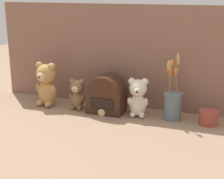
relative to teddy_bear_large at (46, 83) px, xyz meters
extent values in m
plane|color=#8E7056|center=(0.39, -0.02, -0.13)|extent=(4.00, 4.00, 0.00)
cube|color=#845B4C|center=(0.39, 0.15, 0.15)|extent=(1.47, 0.02, 0.56)
ellipsoid|color=tan|center=(0.00, 0.00, -0.06)|extent=(0.11, 0.10, 0.14)
sphere|color=tan|center=(0.00, 0.00, 0.05)|extent=(0.11, 0.11, 0.11)
sphere|color=#D1B289|center=(0.00, -0.04, 0.05)|extent=(0.05, 0.05, 0.05)
sphere|color=black|center=(-0.01, -0.06, 0.05)|extent=(0.01, 0.01, 0.01)
sphere|color=tan|center=(0.04, 0.00, 0.10)|extent=(0.04, 0.04, 0.04)
sphere|color=tan|center=(-0.04, 0.01, 0.10)|extent=(0.04, 0.04, 0.04)
ellipsoid|color=tan|center=(0.05, -0.01, -0.03)|extent=(0.04, 0.05, 0.06)
ellipsoid|color=tan|center=(-0.05, 0.00, -0.03)|extent=(0.04, 0.05, 0.06)
ellipsoid|color=tan|center=(0.03, -0.03, -0.11)|extent=(0.04, 0.06, 0.04)
ellipsoid|color=tan|center=(-0.03, -0.03, -0.11)|extent=(0.04, 0.06, 0.04)
ellipsoid|color=beige|center=(0.53, 0.01, -0.07)|extent=(0.10, 0.09, 0.12)
sphere|color=beige|center=(0.53, 0.01, 0.02)|extent=(0.09, 0.09, 0.09)
sphere|color=beige|center=(0.54, -0.03, 0.02)|extent=(0.04, 0.04, 0.04)
sphere|color=black|center=(0.54, -0.04, 0.02)|extent=(0.01, 0.01, 0.01)
sphere|color=beige|center=(0.57, 0.01, 0.06)|extent=(0.04, 0.04, 0.04)
sphere|color=beige|center=(0.50, 0.00, 0.06)|extent=(0.04, 0.04, 0.04)
ellipsoid|color=beige|center=(0.58, 0.01, -0.05)|extent=(0.03, 0.04, 0.05)
ellipsoid|color=beige|center=(0.49, -0.01, -0.05)|extent=(0.03, 0.04, 0.05)
ellipsoid|color=beige|center=(0.56, -0.01, -0.12)|extent=(0.04, 0.05, 0.03)
ellipsoid|color=beige|center=(0.51, -0.02, -0.12)|extent=(0.04, 0.05, 0.03)
ellipsoid|color=olive|center=(0.19, 0.00, -0.08)|extent=(0.08, 0.06, 0.10)
sphere|color=olive|center=(0.19, 0.00, 0.00)|extent=(0.08, 0.08, 0.08)
sphere|color=beige|center=(0.19, -0.02, -0.01)|extent=(0.04, 0.04, 0.04)
sphere|color=black|center=(0.19, -0.04, -0.01)|extent=(0.01, 0.01, 0.01)
sphere|color=olive|center=(0.22, 0.01, 0.03)|extent=(0.03, 0.03, 0.03)
sphere|color=olive|center=(0.16, 0.00, 0.03)|extent=(0.03, 0.03, 0.03)
ellipsoid|color=olive|center=(0.22, 0.00, -0.06)|extent=(0.02, 0.04, 0.04)
ellipsoid|color=olive|center=(0.16, 0.00, -0.06)|extent=(0.02, 0.04, 0.04)
ellipsoid|color=olive|center=(0.21, -0.02, -0.12)|extent=(0.03, 0.04, 0.02)
ellipsoid|color=olive|center=(0.17, -0.02, -0.12)|extent=(0.03, 0.04, 0.02)
cylinder|color=slate|center=(0.71, 0.02, -0.06)|extent=(0.09, 0.09, 0.14)
torus|color=slate|center=(0.71, 0.02, 0.01)|extent=(0.10, 0.10, 0.01)
cylinder|color=olive|center=(0.69, 0.04, 0.06)|extent=(0.01, 0.02, 0.10)
ellipsoid|color=#C65B28|center=(0.69, 0.04, 0.11)|extent=(0.03, 0.03, 0.05)
cylinder|color=olive|center=(0.71, 0.05, 0.06)|extent=(0.02, 0.01, 0.10)
ellipsoid|color=orange|center=(0.72, 0.05, 0.12)|extent=(0.03, 0.02, 0.04)
cylinder|color=olive|center=(0.69, 0.05, 0.06)|extent=(0.03, 0.03, 0.11)
ellipsoid|color=#C65B28|center=(0.67, 0.06, 0.12)|extent=(0.03, 0.03, 0.05)
cylinder|color=olive|center=(0.69, 0.01, 0.08)|extent=(0.01, 0.02, 0.14)
ellipsoid|color=tan|center=(0.69, 0.00, 0.15)|extent=(0.03, 0.03, 0.05)
cylinder|color=olive|center=(0.73, 0.00, 0.10)|extent=(0.02, 0.02, 0.18)
ellipsoid|color=tan|center=(0.73, 0.00, 0.19)|extent=(0.03, 0.03, 0.06)
cylinder|color=olive|center=(0.69, 0.05, 0.08)|extent=(0.03, 0.02, 0.13)
ellipsoid|color=orange|center=(0.69, 0.07, 0.15)|extent=(0.04, 0.04, 0.06)
cube|color=#381E14|center=(0.36, 0.01, -0.08)|extent=(0.20, 0.13, 0.11)
cylinder|color=#381E14|center=(0.36, 0.01, -0.02)|extent=(0.20, 0.13, 0.20)
cube|color=black|center=(0.36, -0.06, -0.06)|extent=(0.13, 0.01, 0.06)
cylinder|color=#D6BC7A|center=(0.36, -0.06, -0.11)|extent=(0.04, 0.01, 0.04)
cylinder|color=#993D33|center=(0.89, 0.02, -0.10)|extent=(0.09, 0.09, 0.06)
cylinder|color=#993D33|center=(0.89, 0.02, -0.07)|extent=(0.10, 0.10, 0.01)
camera|label=1|loc=(0.98, -1.62, 0.51)|focal=55.00mm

